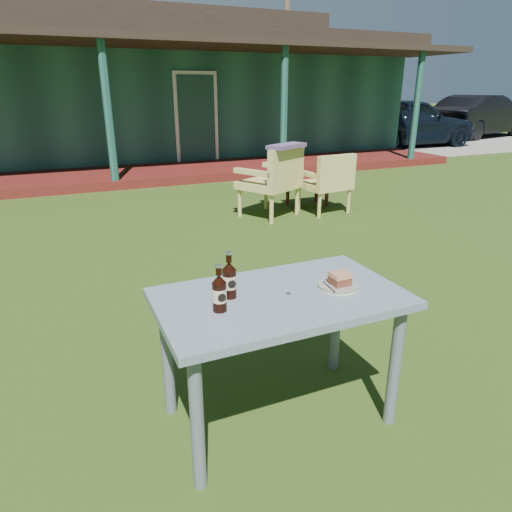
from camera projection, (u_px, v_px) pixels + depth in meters
name	position (u px, v px, depth m)	size (l,w,h in m)	color
ground	(194.00, 298.00, 3.84)	(80.00, 80.00, 0.00)	#334916
pavilion	(84.00, 90.00, 11.35)	(15.80, 8.30, 3.45)	#1D4B43
gravel_strip	(428.00, 141.00, 15.09)	(9.00, 6.00, 0.02)	gray
tree_mid	(133.00, 10.00, 19.23)	(0.28, 0.28, 9.50)	brown
car_near	(406.00, 122.00, 13.49)	(1.70, 4.23, 1.44)	black
car_far	(480.00, 116.00, 16.19)	(1.52, 4.37, 1.44)	black
cafe_table	(280.00, 313.00, 2.25)	(1.20, 0.70, 0.72)	slate
plate	(338.00, 286.00, 2.30)	(0.20, 0.20, 0.01)	silver
cake_slice	(340.00, 278.00, 2.29)	(0.09, 0.09, 0.06)	#592E1C
fork	(329.00, 287.00, 2.26)	(0.01, 0.14, 0.00)	silver
cola_bottle_near	(229.00, 279.00, 2.16)	(0.07, 0.07, 0.23)	black
cola_bottle_far	(219.00, 293.00, 2.03)	(0.07, 0.07, 0.22)	black
bottle_cap	(288.00, 294.00, 2.22)	(0.03, 0.03, 0.01)	silver
armchair_left	(274.00, 178.00, 6.10)	(0.92, 0.90, 0.94)	#CABC65
armchair_right	(328.00, 180.00, 6.32)	(0.68, 0.65, 0.83)	#CABC65
floral_throw	(287.00, 146.00, 5.83)	(0.59, 0.23, 0.05)	#5C456C
side_table	(308.00, 183.00, 6.77)	(0.60, 0.40, 0.40)	#5A1915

